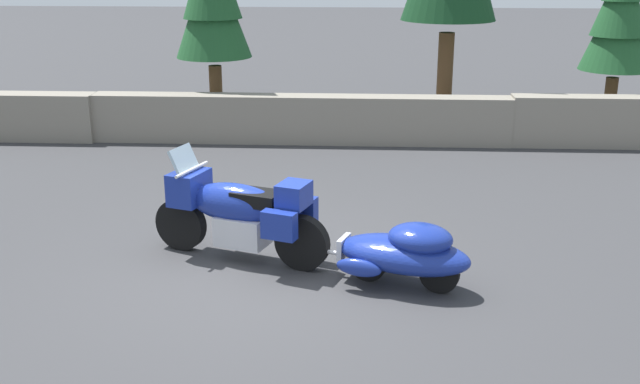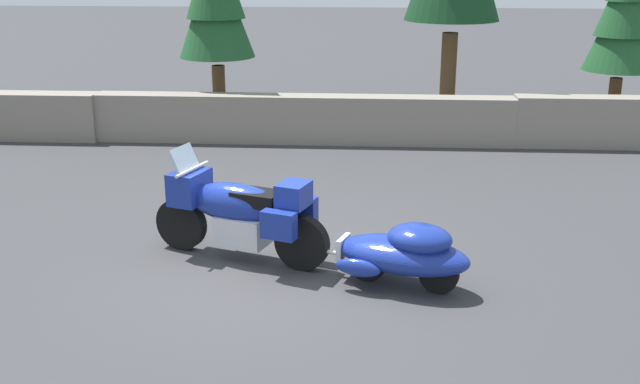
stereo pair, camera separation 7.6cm
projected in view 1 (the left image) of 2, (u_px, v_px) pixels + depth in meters
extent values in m
plane|color=#38383A|center=(259.00, 272.00, 8.92)|extent=(80.00, 80.00, 0.00)
cube|color=gray|center=(301.00, 119.00, 14.63)|extent=(8.00, 0.50, 0.92)
cylinder|color=black|center=(181.00, 224.00, 9.49)|extent=(0.67, 0.35, 0.66)
cylinder|color=black|center=(302.00, 243.00, 8.89)|extent=(0.67, 0.35, 0.66)
cube|color=silver|center=(243.00, 230.00, 9.16)|extent=(0.71, 0.61, 0.36)
ellipsoid|color=navy|center=(235.00, 203.00, 9.09)|extent=(1.28, 0.81, 0.48)
cube|color=navy|center=(189.00, 187.00, 9.28)|extent=(0.51, 0.61, 0.40)
cube|color=#9EB7C6|center=(184.00, 161.00, 9.20)|extent=(0.32, 0.48, 0.34)
cube|color=black|center=(257.00, 198.00, 8.95)|extent=(0.65, 0.52, 0.16)
cube|color=navy|center=(294.00, 195.00, 8.75)|extent=(0.43, 0.48, 0.28)
cube|color=navy|center=(279.00, 225.00, 8.59)|extent=(0.43, 0.28, 0.32)
cube|color=navy|center=(301.00, 209.00, 9.12)|extent=(0.43, 0.28, 0.32)
cylinder|color=silver|center=(192.00, 170.00, 9.19)|extent=(0.27, 0.67, 0.04)
cylinder|color=silver|center=(183.00, 206.00, 9.40)|extent=(0.26, 0.15, 0.54)
cylinder|color=black|center=(368.00, 262.00, 8.63)|extent=(0.45, 0.24, 0.44)
cylinder|color=black|center=(440.00, 273.00, 8.33)|extent=(0.45, 0.24, 0.44)
ellipsoid|color=navy|center=(404.00, 254.00, 8.43)|extent=(1.64, 1.14, 0.40)
ellipsoid|color=navy|center=(420.00, 238.00, 8.30)|extent=(0.86, 0.77, 0.32)
cube|color=silver|center=(344.00, 247.00, 8.70)|extent=(0.16, 0.32, 0.24)
ellipsoid|color=navy|center=(359.00, 268.00, 8.33)|extent=(0.54, 0.30, 0.20)
ellipsoid|color=navy|center=(377.00, 247.00, 8.89)|extent=(0.54, 0.30, 0.20)
cylinder|color=silver|center=(312.00, 249.00, 8.86)|extent=(0.68, 0.28, 0.05)
cylinder|color=brown|center=(445.00, 79.00, 15.99)|extent=(0.33, 0.33, 1.93)
cylinder|color=brown|center=(216.00, 98.00, 15.58)|extent=(0.26, 0.26, 1.33)
cone|color=#1E5128|center=(212.00, 3.00, 15.00)|extent=(1.51, 1.51, 2.10)
cylinder|color=brown|center=(609.00, 106.00, 15.24)|extent=(0.24, 0.24, 1.15)
cone|color=#1E5128|center=(619.00, 23.00, 14.73)|extent=(1.38, 1.38, 1.82)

